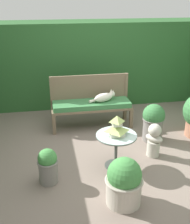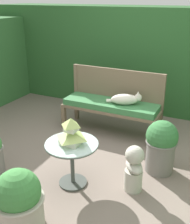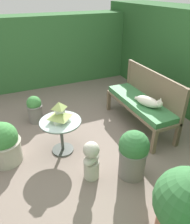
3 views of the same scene
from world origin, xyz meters
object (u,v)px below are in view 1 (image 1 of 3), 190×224
object	(u,v)px
cat	(104,97)
potted_plant_table_near	(124,182)
garden_bench	(91,106)
potted_plant_hedge_corner	(48,165)
potted_plant_path_edge	(153,122)
garden_bust	(154,140)
pagoda_birdhouse	(117,127)
patio_table	(116,142)

from	to	relation	value
cat	potted_plant_table_near	size ratio (longest dim) A/B	0.85
garden_bench	potted_plant_table_near	xyz separation A→B (m)	(0.03, -2.16, -0.12)
potted_plant_table_near	potted_plant_hedge_corner	world-z (taller)	potted_plant_table_near
potted_plant_path_edge	potted_plant_hedge_corner	xyz separation A→B (m)	(-1.78, -0.88, -0.09)
potted_plant_table_near	potted_plant_path_edge	distance (m)	1.71
garden_bench	garden_bust	bearing A→B (deg)	-57.42
garden_bench	pagoda_birdhouse	bearing A→B (deg)	-84.97
garden_bust	potted_plant_hedge_corner	size ratio (longest dim) A/B	1.08
patio_table	garden_bust	xyz separation A→B (m)	(0.64, 0.19, -0.13)
garden_bench	garden_bust	world-z (taller)	garden_bust
patio_table	potted_plant_path_edge	distance (m)	1.06
cat	patio_table	size ratio (longest dim) A/B	0.88
cat	potted_plant_path_edge	xyz separation A→B (m)	(0.70, -0.70, -0.23)
potted_plant_table_near	potted_plant_hedge_corner	xyz separation A→B (m)	(-0.87, 0.56, -0.03)
cat	patio_table	xyz separation A→B (m)	(-0.11, -1.37, -0.18)
patio_table	potted_plant_path_edge	world-z (taller)	potted_plant_path_edge
cat	potted_plant_hedge_corner	size ratio (longest dim) A/B	1.04
cat	potted_plant_hedge_corner	xyz separation A→B (m)	(-1.08, -1.58, -0.32)
garden_bust	potted_plant_table_near	world-z (taller)	potted_plant_table_near
potted_plant_path_edge	potted_plant_hedge_corner	world-z (taller)	potted_plant_path_edge
potted_plant_table_near	potted_plant_path_edge	world-z (taller)	potted_plant_path_edge
cat	potted_plant_table_near	xyz separation A→B (m)	(-0.21, -2.14, -0.28)
garden_bust	potted_plant_table_near	distance (m)	1.21
patio_table	potted_plant_hedge_corner	size ratio (longest dim) A/B	1.17
garden_bust	garden_bench	bearing A→B (deg)	175.61
pagoda_birdhouse	potted_plant_path_edge	distance (m)	1.09
pagoda_birdhouse	potted_plant_hedge_corner	world-z (taller)	pagoda_birdhouse
potted_plant_table_near	potted_plant_hedge_corner	bearing A→B (deg)	147.08
cat	potted_plant_table_near	bearing A→B (deg)	-118.46
garden_bust	potted_plant_path_edge	size ratio (longest dim) A/B	0.82
patio_table	pagoda_birdhouse	xyz separation A→B (m)	(0.00, 0.00, 0.24)
pagoda_birdhouse	garden_bust	xyz separation A→B (m)	(0.64, 0.19, -0.36)
pagoda_birdhouse	potted_plant_path_edge	xyz separation A→B (m)	(0.81, 0.67, -0.29)
cat	patio_table	distance (m)	1.39
pagoda_birdhouse	patio_table	bearing A→B (deg)	180.00
garden_bench	potted_plant_path_edge	xyz separation A→B (m)	(0.94, -0.72, -0.07)
cat	pagoda_birdhouse	bearing A→B (deg)	-117.58
pagoda_birdhouse	garden_bench	bearing A→B (deg)	95.03
patio_table	potted_plant_table_near	world-z (taller)	potted_plant_table_near
garden_bench	potted_plant_path_edge	size ratio (longest dim) A/B	2.27
garden_bench	patio_table	bearing A→B (deg)	-84.97
pagoda_birdhouse	potted_plant_table_near	distance (m)	0.85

